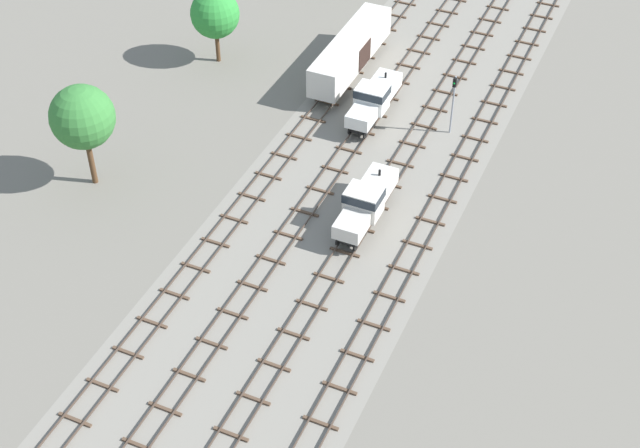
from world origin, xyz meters
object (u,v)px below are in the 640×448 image
shunter_loco_left_near (374,98)px  freight_boxcar_far_left_mid (351,51)px  shunter_loco_centre_left_nearest (366,201)px  signal_post_nearest (453,98)px

shunter_loco_left_near → freight_boxcar_far_left_mid: 7.63m
shunter_loco_left_near → freight_boxcar_far_left_mid: (-4.69, 6.00, 0.44)m
shunter_loco_centre_left_nearest → shunter_loco_left_near: size_ratio=1.00×
shunter_loco_left_near → signal_post_nearest: 7.24m
freight_boxcar_far_left_mid → signal_post_nearest: (11.73, -5.49, 1.16)m
shunter_loco_left_near → signal_post_nearest: (7.04, 0.50, 1.60)m
shunter_loco_centre_left_nearest → signal_post_nearest: bearing=80.5°
shunter_loco_centre_left_nearest → freight_boxcar_far_left_mid: bearing=115.6°
shunter_loco_centre_left_nearest → signal_post_nearest: size_ratio=1.48×
freight_boxcar_far_left_mid → signal_post_nearest: signal_post_nearest is taller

